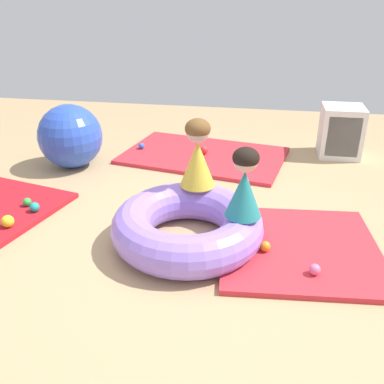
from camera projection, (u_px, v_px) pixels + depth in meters
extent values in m
plane|color=tan|center=(179.00, 239.00, 3.22)|extent=(8.00, 8.00, 0.00)
cube|color=red|center=(299.00, 248.00, 3.07)|extent=(1.22, 1.22, 0.04)
cube|color=red|center=(204.00, 156.00, 4.78)|extent=(1.92, 1.41, 0.04)
torus|color=#9975EA|center=(187.00, 226.00, 3.11)|extent=(1.11, 1.11, 0.30)
cone|color=teal|center=(244.00, 193.00, 2.87)|extent=(0.35, 0.35, 0.33)
sphere|color=#DBAD89|center=(246.00, 160.00, 2.77)|extent=(0.17, 0.17, 0.17)
ellipsoid|color=black|center=(246.00, 158.00, 2.76)|extent=(0.18, 0.18, 0.14)
cone|color=yellow|center=(198.00, 164.00, 3.32)|extent=(0.39, 0.39, 0.36)
sphere|color=#DBAD89|center=(198.00, 131.00, 3.20)|extent=(0.18, 0.18, 0.18)
ellipsoid|color=brown|center=(198.00, 129.00, 3.19)|extent=(0.20, 0.20, 0.15)
sphere|color=teal|center=(34.00, 207.00, 3.52)|extent=(0.08, 0.08, 0.08)
sphere|color=green|center=(27.00, 202.00, 3.61)|extent=(0.07, 0.07, 0.07)
sphere|color=blue|center=(141.00, 146.00, 4.91)|extent=(0.07, 0.07, 0.07)
sphere|color=orange|center=(265.00, 246.00, 2.99)|extent=(0.07, 0.07, 0.07)
sphere|color=red|center=(204.00, 150.00, 4.75)|extent=(0.09, 0.09, 0.09)
sphere|color=pink|center=(315.00, 269.00, 2.74)|extent=(0.08, 0.08, 0.08)
sphere|color=yellow|center=(8.00, 221.00, 3.29)|extent=(0.10, 0.10, 0.10)
sphere|color=blue|center=(70.00, 136.00, 4.41)|extent=(0.66, 0.66, 0.66)
cube|color=silver|center=(341.00, 131.00, 4.73)|extent=(0.44, 0.44, 0.56)
cube|color=#2D2D33|center=(342.00, 135.00, 4.63)|extent=(0.34, 0.20, 0.44)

